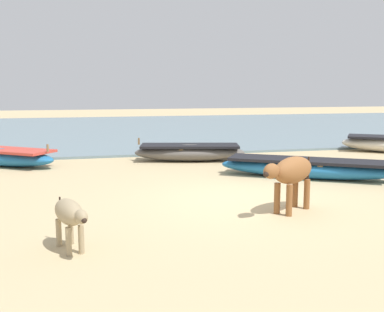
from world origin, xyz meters
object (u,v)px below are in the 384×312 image
fishing_boat_6 (190,152)px  calf_near_dun (70,214)px  cow_adult_brown (291,173)px  fishing_boat_4 (0,156)px  fishing_boat_0 (307,168)px

fishing_boat_6 → calf_near_dun: size_ratio=3.28×
cow_adult_brown → calf_near_dun: size_ratio=1.30×
fishing_boat_6 → calf_near_dun: (-3.42, -7.27, 0.23)m
fishing_boat_4 → fishing_boat_6: bearing=31.6°
fishing_boat_0 → fishing_boat_4: fishing_boat_4 is taller
fishing_boat_6 → calf_near_dun: bearing=78.1°
fishing_boat_6 → cow_adult_brown: bearing=106.9°
fishing_boat_0 → fishing_boat_6: (-2.20, 3.30, 0.02)m
calf_near_dun → fishing_boat_0: bearing=107.1°
fishing_boat_0 → cow_adult_brown: size_ratio=3.02×
cow_adult_brown → fishing_boat_0: bearing=-157.4°
fishing_boat_6 → fishing_boat_0: bearing=137.0°
cow_adult_brown → calf_near_dun: (-3.81, -1.13, -0.21)m
fishing_boat_4 → fishing_boat_6: (5.48, -0.51, 0.01)m
fishing_boat_0 → cow_adult_brown: (-1.81, -2.83, 0.46)m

